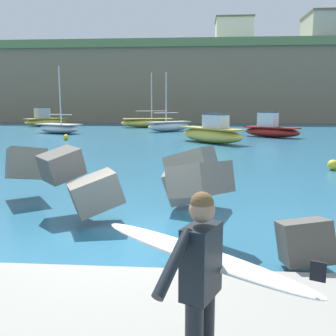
# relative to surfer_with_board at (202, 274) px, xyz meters

# --- Properties ---
(ground_plane) EXTENTS (400.00, 400.00, 0.00)m
(ground_plane) POSITION_rel_surfer_with_board_xyz_m (-1.29, 4.22, -1.28)
(ground_plane) COLOR #235B7A
(breakwater_jetty) EXTENTS (28.52, 5.70, 3.04)m
(breakwater_jetty) POSITION_rel_surfer_with_board_xyz_m (-2.47, 5.58, -0.19)
(breakwater_jetty) COLOR #605B56
(breakwater_jetty) RESTS_ON ground
(surfer_with_board) EXTENTS (2.05, 1.51, 1.78)m
(surfer_with_board) POSITION_rel_surfer_with_board_xyz_m (0.00, 0.00, 0.00)
(surfer_with_board) COLOR black
(surfer_with_board) RESTS_ON walkway_path
(boat_near_left) EXTENTS (5.09, 5.55, 2.10)m
(boat_near_left) POSITION_rel_surfer_with_board_xyz_m (0.95, 24.38, -0.57)
(boat_near_left) COLOR #EAC64C
(boat_near_left) RESTS_ON ground
(boat_near_centre) EXTENTS (5.13, 5.44, 2.39)m
(boat_near_centre) POSITION_rel_surfer_with_board_xyz_m (-19.48, 44.90, -0.53)
(boat_near_centre) COLOR #EAC64C
(boat_near_centre) RESTS_ON ground
(boat_near_right) EXTENTS (6.70, 3.48, 6.44)m
(boat_near_right) POSITION_rel_surfer_with_board_xyz_m (-5.99, 42.84, -0.69)
(boat_near_right) COLOR #EAC64C
(boat_near_right) RESTS_ON ground
(boat_mid_centre) EXTENTS (5.21, 4.01, 6.24)m
(boat_mid_centre) POSITION_rel_surfer_with_board_xyz_m (-13.24, 32.67, -0.77)
(boat_mid_centre) COLOR white
(boat_mid_centre) RESTS_ON ground
(boat_mid_right) EXTENTS (4.91, 4.30, 2.14)m
(boat_mid_right) POSITION_rel_surfer_with_board_xyz_m (6.08, 29.72, -0.62)
(boat_mid_right) COLOR maroon
(boat_mid_right) RESTS_ON ground
(boat_far_left) EXTENTS (4.84, 4.63, 5.90)m
(boat_far_left) POSITION_rel_surfer_with_board_xyz_m (-2.94, 36.11, -0.72)
(boat_far_left) COLOR white
(boat_far_left) RESTS_ON ground
(mooring_buoy_inner) EXTENTS (0.44, 0.44, 0.44)m
(mooring_buoy_inner) POSITION_rel_surfer_with_board_xyz_m (-10.13, 25.71, -1.06)
(mooring_buoy_inner) COLOR yellow
(mooring_buoy_inner) RESTS_ON ground
(mooring_buoy_middle) EXTENTS (0.44, 0.44, 0.44)m
(mooring_buoy_middle) POSITION_rel_surfer_with_board_xyz_m (5.60, 13.16, -1.06)
(mooring_buoy_middle) COLOR yellow
(mooring_buoy_middle) RESTS_ON ground
(headland_bluff) EXTENTS (106.79, 37.14, 12.11)m
(headland_bluff) POSITION_rel_surfer_with_board_xyz_m (15.76, 72.04, 4.80)
(headland_bluff) COLOR #847056
(headland_bluff) RESTS_ON ground
(station_building_west) EXTENTS (5.29, 7.92, 4.77)m
(station_building_west) POSITION_rel_surfer_with_board_xyz_m (19.55, 62.21, 13.23)
(station_building_west) COLOR #B2ADA3
(station_building_west) RESTS_ON headland_bluff
(station_building_central) EXTENTS (6.91, 6.73, 6.38)m
(station_building_central) POSITION_rel_surfer_with_board_xyz_m (6.49, 72.47, 14.04)
(station_building_central) COLOR silver
(station_building_central) RESTS_ON headland_bluff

